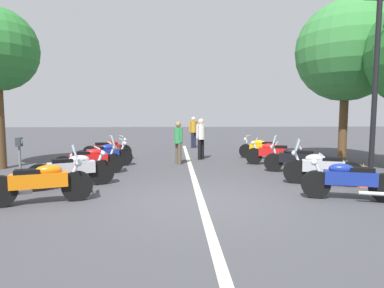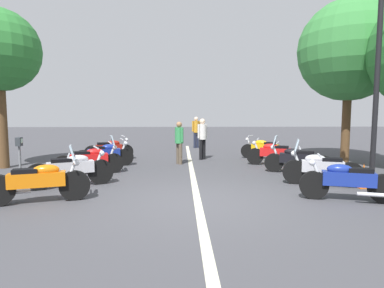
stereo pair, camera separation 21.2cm
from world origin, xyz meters
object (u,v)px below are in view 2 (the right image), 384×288
object	(u,v)px
motorcycle_right_row_4	(264,149)
bystander_0	(202,136)
motorcycle_left_row_4	(110,149)
motorcycle_right_row_1	(321,168)
motorcycle_right_row_2	(297,159)
motorcycle_left_row_2	(90,160)
bystander_4	(196,130)
motorcycle_right_row_0	(347,180)
street_lamp_twin_globe	(379,51)
motorcycle_left_row_1	(72,169)
motorcycle_left_row_3	(105,154)
parking_meter	(20,153)
traffic_cone_1	(363,176)
roadside_tree_1	(349,51)
motorcycle_left_row_0	(39,181)
motorcycle_right_row_3	(275,153)
bystander_2	(179,139)

from	to	relation	value
motorcycle_right_row_4	bystander_0	distance (m)	2.66
motorcycle_left_row_4	bystander_0	world-z (taller)	bystander_0
motorcycle_right_row_1	motorcycle_right_row_2	distance (m)	1.69
motorcycle_left_row_2	bystander_0	bearing A→B (deg)	20.31
motorcycle_left_row_4	bystander_4	bearing A→B (deg)	28.64
motorcycle_left_row_2	bystander_4	xyz separation A→B (m)	(7.64, -3.68, 0.55)
motorcycle_left_row_2	motorcycle_right_row_1	world-z (taller)	motorcycle_right_row_1
motorcycle_right_row_2	motorcycle_right_row_4	size ratio (longest dim) A/B	1.06
motorcycle_right_row_1	bystander_0	xyz separation A→B (m)	(4.86, 2.80, 0.52)
motorcycle_left_row_4	motorcycle_right_row_0	distance (m)	9.09
motorcycle_right_row_0	street_lamp_twin_globe	world-z (taller)	street_lamp_twin_globe
motorcycle_right_row_2	bystander_0	distance (m)	4.26
motorcycle_left_row_1	motorcycle_right_row_0	distance (m)	6.59
motorcycle_left_row_3	motorcycle_left_row_4	distance (m)	1.64
parking_meter	traffic_cone_1	bearing A→B (deg)	-6.78
bystander_0	roadside_tree_1	size ratio (longest dim) A/B	0.27
traffic_cone_1	motorcycle_right_row_2	bearing A→B (deg)	27.11
motorcycle_left_row_0	traffic_cone_1	distance (m)	7.76
motorcycle_left_row_4	motorcycle_right_row_3	distance (m)	6.56
motorcycle_left_row_0	motorcycle_left_row_3	world-z (taller)	motorcycle_left_row_0
motorcycle_right_row_0	bystander_4	xyz separation A→B (m)	(10.90, 2.74, 0.57)
motorcycle_left_row_0	motorcycle_left_row_2	world-z (taller)	motorcycle_left_row_0
street_lamp_twin_globe	roadside_tree_1	size ratio (longest dim) A/B	0.86
motorcycle_right_row_2	motorcycle_right_row_3	distance (m)	1.59
motorcycle_right_row_3	motorcycle_right_row_1	bearing A→B (deg)	112.75
motorcycle_right_row_4	parking_meter	world-z (taller)	parking_meter
bystander_4	motorcycle_right_row_1	bearing A→B (deg)	167.23
motorcycle_left_row_1	bystander_2	distance (m)	4.57
motorcycle_right_row_1	bystander_0	size ratio (longest dim) A/B	1.15
motorcycle_left_row_0	motorcycle_left_row_2	bearing A→B (deg)	70.06
traffic_cone_1	motorcycle_right_row_1	bearing A→B (deg)	75.38
motorcycle_left_row_3	traffic_cone_1	distance (m)	8.19
bystander_0	bystander_2	size ratio (longest dim) A/B	1.06
street_lamp_twin_globe	bystander_0	xyz separation A→B (m)	(4.35, 4.49, -2.59)
motorcycle_left_row_1	motorcycle_right_row_4	bearing A→B (deg)	12.15
roadside_tree_1	bystander_0	bearing A→B (deg)	80.53
motorcycle_left_row_3	motorcycle_right_row_1	size ratio (longest dim) A/B	1.04
bystander_0	parking_meter	bearing A→B (deg)	-88.21
bystander_4	motorcycle_right_row_0	bearing A→B (deg)	164.52
bystander_0	bystander_2	xyz separation A→B (m)	(-1.17, 0.95, -0.06)
motorcycle_right_row_3	parking_meter	bearing A→B (deg)	41.56
motorcycle_left_row_3	bystander_0	distance (m)	4.01
parking_meter	bystander_4	size ratio (longest dim) A/B	0.75
motorcycle_left_row_1	motorcycle_right_row_2	bearing A→B (deg)	-11.09
motorcycle_left_row_3	roadside_tree_1	xyz separation A→B (m)	(0.72, -9.14, 3.82)
bystander_0	bystander_4	size ratio (longest dim) A/B	0.98
motorcycle_left_row_0	motorcycle_left_row_4	world-z (taller)	motorcycle_left_row_0
motorcycle_left_row_0	motorcycle_right_row_0	xyz separation A→B (m)	(-0.08, -6.58, -0.02)
motorcycle_left_row_3	bystander_2	size ratio (longest dim) A/B	1.27
motorcycle_right_row_2	bystander_4	bearing A→B (deg)	-45.92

